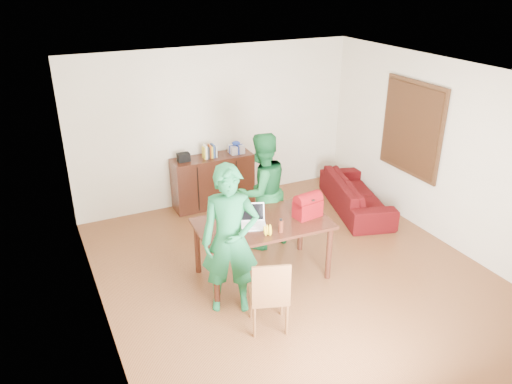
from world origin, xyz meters
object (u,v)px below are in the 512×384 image
table (263,229)px  bottle (281,225)px  laptop (252,223)px  red_bag (308,207)px  chair (269,307)px  person_far (261,191)px  person_near (230,240)px  sofa (356,194)px

table → bottle: 0.40m
laptop → red_bag: bearing=15.6°
bottle → table: bearing=105.0°
chair → bottle: (0.50, 0.66, 0.63)m
table → person_far: 0.85m
chair → red_bag: size_ratio=2.59×
person_far → person_near: bearing=40.7°
red_bag → sofa: red_bag is taller
chair → laptop: (0.24, 0.95, 0.58)m
person_near → red_bag: size_ratio=5.13×
table → person_near: bearing=-142.3°
chair → red_bag: 1.51m
chair → laptop: bearing=94.9°
table → bottle: bottle is taller
person_far → laptop: size_ratio=4.16×
person_far → table: bearing=55.4°
red_bag → person_far: bearing=98.4°
person_near → red_bag: 1.31m
person_near → red_bag: person_near is taller
table → bottle: size_ratio=9.57×
table → sofa: 2.65m
laptop → person_near: bearing=-119.5°
red_bag → person_near: bearing=-173.0°
laptop → bottle: size_ratio=2.28×
chair → bottle: bearing=71.7°
person_far → red_bag: size_ratio=4.82×
person_near → sofa: (3.01, 1.57, -0.66)m
table → laptop: 0.24m
table → bottle: bearing=-72.0°
table → sofa: (2.36, 1.12, -0.43)m
chair → table: bearing=86.2°
person_far → bottle: bearing=66.8°
person_far → red_bag: person_far is taller
person_near → table: bearing=56.7°
person_near → laptop: size_ratio=4.43×
table → laptop: bearing=-162.1°
bottle → sofa: 2.77m
laptop → sofa: size_ratio=0.22×
sofa → person_near: bearing=134.0°
person_far → laptop: bearing=46.9°
bottle → red_bag: red_bag is taller
bottle → sofa: bottle is taller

